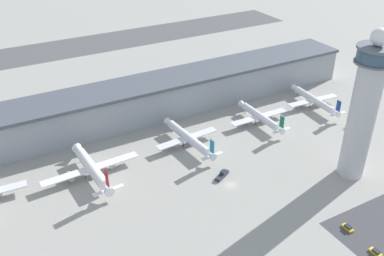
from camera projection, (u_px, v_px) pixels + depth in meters
The scene contains 12 objects.
ground_plane at pixel (230, 185), 173.88m from camera, with size 1000.00×1000.00×0.00m, color #9E9B93.
terminal_building at pixel (156, 97), 221.94m from camera, with size 231.09×25.00×19.58m.
runway_strip at pixel (86, 45), 323.09m from camera, with size 346.64×44.00×0.01m, color #515154.
control_tower at pixel (364, 108), 165.31m from camera, with size 14.67×14.67×62.58m.
airplane_gate_bravo at pixel (92, 168), 176.64m from camera, with size 41.86×37.74×13.66m.
airplane_gate_charlie at pixel (188, 138), 197.92m from camera, with size 32.04×39.60×12.23m.
airplane_gate_delta at pixel (260, 117), 216.31m from camera, with size 32.77×34.74×11.63m.
airplane_gate_echo at pixel (314, 100), 232.51m from camera, with size 31.36×38.49×11.58m.
service_truck_catering at pixel (222, 175), 178.16m from camera, with size 8.18×5.64×2.52m.
service_truck_fuel at pixel (354, 127), 213.48m from camera, with size 8.54×4.73×2.42m.
car_red_hatchback at pixel (376, 252), 141.31m from camera, with size 1.86×4.34×1.54m.
car_yellow_taxi at pixel (348, 228), 151.33m from camera, with size 2.03×4.47×1.57m.
Camera 1 is at (-81.42, -114.00, 106.70)m, focal length 40.00 mm.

